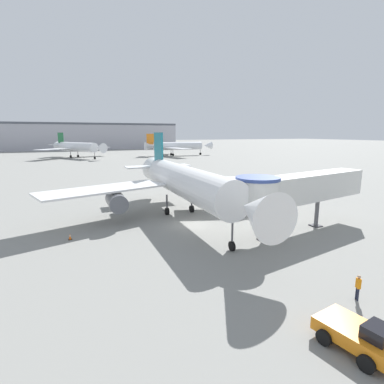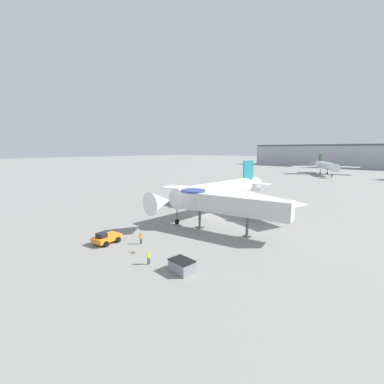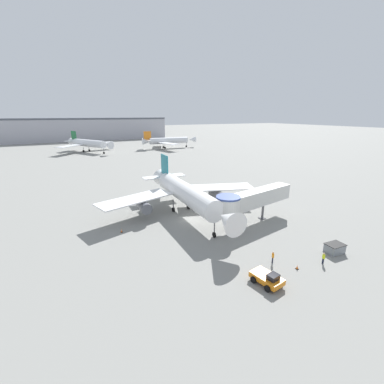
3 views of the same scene
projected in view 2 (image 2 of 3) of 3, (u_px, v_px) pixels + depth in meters
ground_plane at (206, 215)px, 51.48m from camera, size 800.00×800.00×0.00m
main_airplane at (218, 192)px, 52.81m from camera, size 34.38×32.10×10.42m
jet_bridge at (224, 203)px, 39.99m from camera, size 17.93×6.09×6.38m
pushback_tug_orange at (106, 238)px, 35.96m from camera, size 2.97×4.04×1.69m
service_container_gray at (182, 266)px, 27.52m from camera, size 2.76×2.05×1.37m
traffic_cone_apron_front at (133, 251)px, 32.66m from camera, size 0.38×0.38×0.63m
traffic_cone_port_wing at (165, 204)px, 60.33m from camera, size 0.37×0.37×0.61m
ground_crew_marshaller at (141, 237)px, 35.65m from camera, size 0.29×0.37×1.69m
ground_crew_wing_walker at (148, 256)px, 29.33m from camera, size 0.24×0.35×1.66m
background_jet_green_tail at (325, 166)px, 132.45m from camera, size 30.58×31.60×10.51m
terminal_building at (351, 156)px, 183.84m from camera, size 138.38×18.80×16.57m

